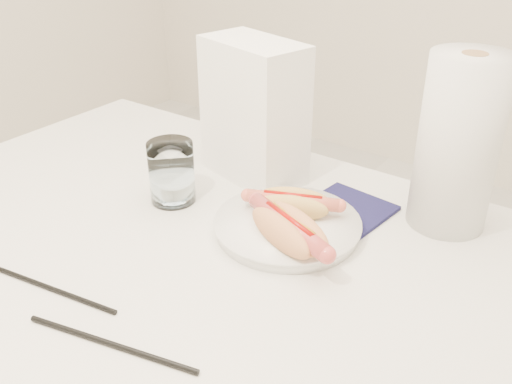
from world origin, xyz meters
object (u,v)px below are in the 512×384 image
Objects in this scene: plate at (287,227)px; napkin_box at (254,111)px; table at (193,264)px; water_glass at (172,172)px; hotdog_right at (289,230)px; paper_towel_roll at (458,144)px; hotdog_left at (293,204)px.

plate is 0.88× the size of napkin_box.
water_glass is at bearing 146.02° from table.
plate is 1.30× the size of hotdog_right.
paper_towel_roll is at bearing 76.52° from hotdog_right.
paper_towel_roll is (0.21, 0.16, 0.11)m from hotdog_left.
hotdog_right is at bearing -4.45° from water_glass.
hotdog_left is at bearing 47.08° from table.
hotdog_left is at bearing -142.72° from paper_towel_roll.
water_glass is 0.43× the size of napkin_box.
water_glass reaches higher than hotdog_right.
napkin_box is 0.38m from paper_towel_roll.
paper_towel_roll reaches higher than water_glass.
hotdog_left is 0.53× the size of paper_towel_roll.
napkin_box is at bearing 70.76° from water_glass.
hotdog_left is 0.85× the size of hotdog_right.
paper_towel_roll is (0.33, 0.29, 0.21)m from table.
table is at bearing -33.98° from water_glass.
paper_towel_roll reaches higher than plate.
hotdog_left is at bearing 14.29° from water_glass.
hotdog_left is at bearing -20.71° from napkin_box.
plate is at bearing -137.23° from paper_towel_roll.
hotdog_right is 0.62× the size of paper_towel_roll.
water_glass is (-0.23, -0.03, 0.05)m from plate.
hotdog_left is at bearing 105.80° from plate.
table is 6.58× the size of hotdog_right.
table is 0.17m from water_glass.
hotdog_left reaches higher than plate.
water_glass is at bearing -153.41° from paper_towel_roll.
napkin_box is (-0.04, 0.24, 0.19)m from table.
hotdog_right is at bearing -83.89° from hotdog_left.
napkin_box is at bearing 122.39° from hotdog_left.
water_glass is (-0.22, -0.06, 0.02)m from hotdog_left.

